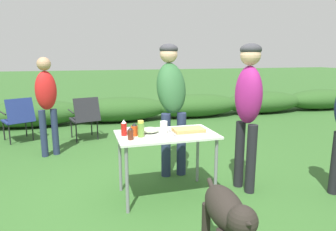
% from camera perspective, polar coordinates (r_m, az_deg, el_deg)
% --- Properties ---
extents(ground_plane, '(60.00, 60.00, 0.00)m').
position_cam_1_polar(ground_plane, '(3.60, -0.32, -14.91)').
color(ground_plane, '#336028').
extents(shrub_hedge, '(14.40, 0.90, 0.60)m').
position_cam_1_polar(shrub_hedge, '(7.40, -9.10, 1.20)').
color(shrub_hedge, '#2D5623').
rests_on(shrub_hedge, ground).
extents(folding_table, '(1.10, 0.64, 0.74)m').
position_cam_1_polar(folding_table, '(3.36, -0.33, -4.72)').
color(folding_table, silver).
rests_on(folding_table, ground).
extents(food_tray, '(0.39, 0.24, 0.06)m').
position_cam_1_polar(food_tray, '(3.36, 3.93, -2.93)').
color(food_tray, '#9E9EA3').
rests_on(food_tray, folding_table).
extents(plate_stack, '(0.21, 0.21, 0.03)m').
position_cam_1_polar(plate_stack, '(3.42, -6.91, -2.86)').
color(plate_stack, white).
rests_on(plate_stack, folding_table).
extents(mixing_bowl, '(0.20, 0.20, 0.06)m').
position_cam_1_polar(mixing_bowl, '(3.38, -3.45, -2.77)').
color(mixing_bowl, '#ADBC99').
rests_on(mixing_bowl, folding_table).
extents(paper_cup_stack, '(0.08, 0.08, 0.14)m').
position_cam_1_polar(paper_cup_stack, '(3.31, -0.79, -2.32)').
color(paper_cup_stack, white).
rests_on(paper_cup_stack, folding_table).
extents(relish_jar, '(0.07, 0.07, 0.18)m').
position_cam_1_polar(relish_jar, '(3.20, -5.20, -2.57)').
color(relish_jar, olive).
rests_on(relish_jar, folding_table).
extents(hot_sauce_bottle, '(0.07, 0.07, 0.14)m').
position_cam_1_polar(hot_sauce_bottle, '(3.25, -6.42, -2.70)').
color(hot_sauce_bottle, '#CC4214').
rests_on(hot_sauce_bottle, folding_table).
extents(ketchup_bottle, '(0.06, 0.06, 0.18)m').
position_cam_1_polar(ketchup_bottle, '(3.27, -8.39, -2.37)').
color(ketchup_bottle, red).
rests_on(ketchup_bottle, folding_table).
extents(bbq_sauce_bottle, '(0.06, 0.06, 0.13)m').
position_cam_1_polar(bbq_sauce_bottle, '(3.11, -7.16, -3.44)').
color(bbq_sauce_bottle, '#562314').
rests_on(bbq_sauce_bottle, folding_table).
extents(standing_person_in_gray_fleece, '(0.40, 0.53, 1.75)m').
position_cam_1_polar(standing_person_in_gray_fleece, '(3.98, 0.63, 4.20)').
color(standing_person_in_gray_fleece, '#232D4C').
rests_on(standing_person_in_gray_fleece, ground).
extents(standing_person_with_beanie, '(0.38, 0.33, 1.57)m').
position_cam_1_polar(standing_person_with_beanie, '(5.05, -22.14, 3.28)').
color(standing_person_with_beanie, '#232D4C').
rests_on(standing_person_with_beanie, ground).
extents(standing_person_in_dark_puffer, '(0.33, 0.41, 1.73)m').
position_cam_1_polar(standing_person_in_dark_puffer, '(3.55, 15.02, 2.73)').
color(standing_person_in_dark_puffer, black).
rests_on(standing_person_in_dark_puffer, ground).
extents(dog, '(0.32, 0.89, 0.69)m').
position_cam_1_polar(dog, '(2.29, 11.09, -18.11)').
color(dog, '#28231E').
rests_on(dog, ground).
extents(camp_chair_green_behind_table, '(0.60, 0.68, 0.83)m').
position_cam_1_polar(camp_chair_green_behind_table, '(5.86, -15.52, -0.10)').
color(camp_chair_green_behind_table, '#232328').
rests_on(camp_chair_green_behind_table, ground).
extents(camp_chair_near_hedge, '(0.67, 0.73, 0.83)m').
position_cam_1_polar(camp_chair_near_hedge, '(6.19, -26.60, -0.30)').
color(camp_chair_near_hedge, navy).
rests_on(camp_chair_near_hedge, ground).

